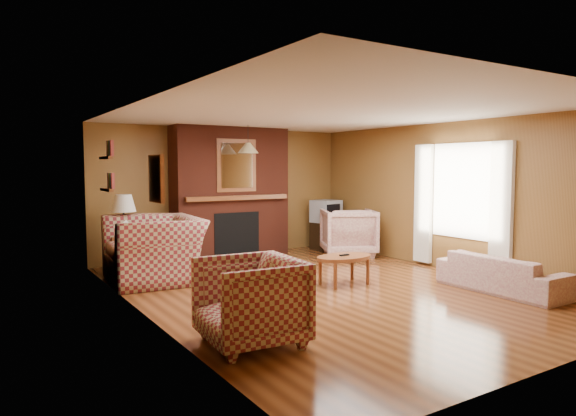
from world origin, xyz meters
TOP-DOWN VIEW (x-y plane):
  - floor at (0.00, 0.00)m, footprint 6.50×6.50m
  - ceiling at (0.00, 0.00)m, footprint 6.50×6.50m
  - wall_back at (0.00, 3.25)m, footprint 6.50×0.00m
  - wall_front at (0.00, -3.25)m, footprint 6.50×0.00m
  - wall_left at (-2.50, 0.00)m, footprint 0.00×6.50m
  - wall_right at (2.50, 0.00)m, footprint 0.00×6.50m
  - fireplace at (0.00, 2.98)m, footprint 2.20×0.82m
  - window_right at (2.45, -0.20)m, footprint 0.10×1.85m
  - bookshelf at (-2.44, 1.90)m, footprint 0.09×0.55m
  - botanical_print at (-2.47, -0.30)m, footprint 0.05×0.40m
  - pendant_light at (0.00, 2.30)m, footprint 0.36×0.36m
  - plaid_loveseat at (-1.85, 1.79)m, footprint 1.38×1.55m
  - plaid_armchair at (-1.95, -1.39)m, footprint 0.99×0.96m
  - floral_sofa at (1.90, -1.37)m, footprint 0.69×1.72m
  - floral_armchair at (1.95, 1.95)m, footprint 1.29×1.31m
  - coffee_table at (0.35, 0.08)m, footprint 0.87×0.54m
  - side_table at (-2.10, 2.45)m, footprint 0.48×0.48m
  - table_lamp at (-2.10, 2.45)m, footprint 0.38×0.38m
  - tv_stand at (2.05, 2.80)m, footprint 0.51×0.47m
  - crt_tv at (2.05, 2.79)m, footprint 0.57×0.57m

SIDE VIEW (x-z plane):
  - floor at x=0.00m, z-range 0.00..0.00m
  - floral_sofa at x=1.90m, z-range 0.00..0.50m
  - tv_stand at x=2.05m, z-range 0.00..0.55m
  - side_table at x=-2.10m, z-range 0.00..0.63m
  - coffee_table at x=0.35m, z-range 0.15..0.58m
  - plaid_armchair at x=-1.95m, z-range 0.00..0.83m
  - floral_armchair at x=1.95m, z-range 0.00..0.89m
  - plaid_loveseat at x=-1.85m, z-range 0.00..0.94m
  - crt_tv at x=2.05m, z-range 0.55..1.00m
  - table_lamp at x=-2.10m, z-range 0.66..1.28m
  - window_right at x=2.45m, z-range 0.13..2.13m
  - fireplace at x=0.00m, z-range -0.02..2.38m
  - wall_back at x=0.00m, z-range -2.05..4.45m
  - wall_front at x=0.00m, z-range -2.05..4.45m
  - wall_left at x=-2.50m, z-range -2.05..4.45m
  - wall_right at x=2.50m, z-range -2.05..4.45m
  - botanical_print at x=-2.47m, z-range 1.30..1.80m
  - bookshelf at x=-2.44m, z-range 1.31..2.02m
  - pendant_light at x=0.00m, z-range 1.76..2.24m
  - ceiling at x=0.00m, z-range 2.40..2.40m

